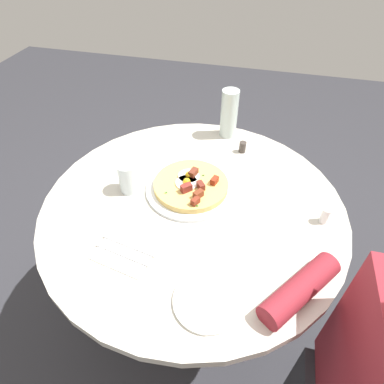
{
  "coord_description": "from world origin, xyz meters",
  "views": [
    {
      "loc": [
        0.76,
        0.19,
        1.51
      ],
      "look_at": [
        -0.03,
        -0.01,
        0.74
      ],
      "focal_mm": 30.19,
      "sensor_mm": 36.0,
      "label": 1
    }
  ],
  "objects_px": {
    "dining_table": "(193,235)",
    "breakfast_pizza": "(191,185)",
    "fork": "(122,254)",
    "pepper_shaker": "(243,147)",
    "water_glass": "(128,178)",
    "bread_plate": "(207,301)",
    "pizza_plate": "(191,188)",
    "knife": "(129,245)",
    "salt_shaker": "(325,215)",
    "water_bottle": "(229,114)"
  },
  "relations": [
    {
      "from": "dining_table",
      "to": "breakfast_pizza",
      "type": "bearing_deg",
      "value": -159.79
    },
    {
      "from": "fork",
      "to": "pepper_shaker",
      "type": "distance_m",
      "value": 0.66
    },
    {
      "from": "dining_table",
      "to": "water_glass",
      "type": "height_order",
      "value": "water_glass"
    },
    {
      "from": "bread_plate",
      "to": "pizza_plate",
      "type": "bearing_deg",
      "value": -159.95
    },
    {
      "from": "knife",
      "to": "fork",
      "type": "bearing_deg",
      "value": -90.0
    },
    {
      "from": "breakfast_pizza",
      "to": "salt_shaker",
      "type": "bearing_deg",
      "value": 84.87
    },
    {
      "from": "bread_plate",
      "to": "pepper_shaker",
      "type": "relative_size",
      "value": 3.99
    },
    {
      "from": "knife",
      "to": "breakfast_pizza",
      "type": "bearing_deg",
      "value": 78.15
    },
    {
      "from": "pizza_plate",
      "to": "salt_shaker",
      "type": "bearing_deg",
      "value": 84.77
    },
    {
      "from": "dining_table",
      "to": "knife",
      "type": "bearing_deg",
      "value": -31.81
    },
    {
      "from": "fork",
      "to": "salt_shaker",
      "type": "distance_m",
      "value": 0.65
    },
    {
      "from": "bread_plate",
      "to": "salt_shaker",
      "type": "bearing_deg",
      "value": 140.35
    },
    {
      "from": "water_bottle",
      "to": "salt_shaker",
      "type": "height_order",
      "value": "water_bottle"
    },
    {
      "from": "knife",
      "to": "bread_plate",
      "type": "bearing_deg",
      "value": -13.32
    },
    {
      "from": "water_glass",
      "to": "pepper_shaker",
      "type": "height_order",
      "value": "water_glass"
    },
    {
      "from": "dining_table",
      "to": "fork",
      "type": "height_order",
      "value": "fork"
    },
    {
      "from": "bread_plate",
      "to": "knife",
      "type": "distance_m",
      "value": 0.29
    },
    {
      "from": "breakfast_pizza",
      "to": "water_bottle",
      "type": "height_order",
      "value": "water_bottle"
    },
    {
      "from": "knife",
      "to": "pizza_plate",
      "type": "bearing_deg",
      "value": 78.33
    },
    {
      "from": "bread_plate",
      "to": "knife",
      "type": "height_order",
      "value": "bread_plate"
    },
    {
      "from": "pepper_shaker",
      "to": "bread_plate",
      "type": "bearing_deg",
      "value": 0.27
    },
    {
      "from": "dining_table",
      "to": "salt_shaker",
      "type": "bearing_deg",
      "value": 92.91
    },
    {
      "from": "pizza_plate",
      "to": "water_bottle",
      "type": "bearing_deg",
      "value": 170.36
    },
    {
      "from": "bread_plate",
      "to": "water_bottle",
      "type": "xyz_separation_m",
      "value": [
        -0.8,
        -0.08,
        0.1
      ]
    },
    {
      "from": "breakfast_pizza",
      "to": "salt_shaker",
      "type": "relative_size",
      "value": 4.61
    },
    {
      "from": "pizza_plate",
      "to": "fork",
      "type": "height_order",
      "value": "pizza_plate"
    },
    {
      "from": "breakfast_pizza",
      "to": "salt_shaker",
      "type": "height_order",
      "value": "breakfast_pizza"
    },
    {
      "from": "pizza_plate",
      "to": "pepper_shaker",
      "type": "xyz_separation_m",
      "value": [
        -0.28,
        0.15,
        0.02
      ]
    },
    {
      "from": "salt_shaker",
      "to": "water_bottle",
      "type": "bearing_deg",
      "value": -137.82
    },
    {
      "from": "dining_table",
      "to": "pepper_shaker",
      "type": "distance_m",
      "value": 0.41
    },
    {
      "from": "dining_table",
      "to": "bread_plate",
      "type": "height_order",
      "value": "bread_plate"
    },
    {
      "from": "pepper_shaker",
      "to": "water_glass",
      "type": "bearing_deg",
      "value": -47.37
    },
    {
      "from": "pizza_plate",
      "to": "water_bottle",
      "type": "height_order",
      "value": "water_bottle"
    },
    {
      "from": "fork",
      "to": "pizza_plate",
      "type": "bearing_deg",
      "value": 79.52
    },
    {
      "from": "knife",
      "to": "water_glass",
      "type": "distance_m",
      "value": 0.26
    },
    {
      "from": "dining_table",
      "to": "pepper_shaker",
      "type": "xyz_separation_m",
      "value": [
        -0.34,
        0.12,
        0.19
      ]
    },
    {
      "from": "bread_plate",
      "to": "salt_shaker",
      "type": "height_order",
      "value": "salt_shaker"
    },
    {
      "from": "bread_plate",
      "to": "fork",
      "type": "height_order",
      "value": "bread_plate"
    },
    {
      "from": "breakfast_pizza",
      "to": "bread_plate",
      "type": "height_order",
      "value": "breakfast_pizza"
    },
    {
      "from": "water_glass",
      "to": "salt_shaker",
      "type": "xyz_separation_m",
      "value": [
        -0.01,
        0.67,
        -0.03
      ]
    },
    {
      "from": "breakfast_pizza",
      "to": "fork",
      "type": "bearing_deg",
      "value": -20.98
    },
    {
      "from": "dining_table",
      "to": "water_bottle",
      "type": "xyz_separation_m",
      "value": [
        -0.45,
        0.04,
        0.27
      ]
    },
    {
      "from": "pizza_plate",
      "to": "knife",
      "type": "bearing_deg",
      "value": -22.01
    },
    {
      "from": "fork",
      "to": "water_glass",
      "type": "distance_m",
      "value": 0.29
    },
    {
      "from": "breakfast_pizza",
      "to": "bread_plate",
      "type": "bearing_deg",
      "value": 20.0
    },
    {
      "from": "pizza_plate",
      "to": "water_glass",
      "type": "bearing_deg",
      "value": -75.91
    },
    {
      "from": "salt_shaker",
      "to": "knife",
      "type": "bearing_deg",
      "value": -66.35
    },
    {
      "from": "knife",
      "to": "water_bottle",
      "type": "relative_size",
      "value": 0.87
    },
    {
      "from": "salt_shaker",
      "to": "water_glass",
      "type": "bearing_deg",
      "value": -89.0
    },
    {
      "from": "knife",
      "to": "water_bottle",
      "type": "distance_m",
      "value": 0.71
    }
  ]
}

